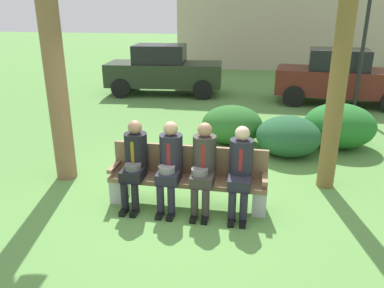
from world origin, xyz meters
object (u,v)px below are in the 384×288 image
at_px(seated_man_centerleft, 170,162).
at_px(shrub_mid_lawn, 232,125).
at_px(seated_man_rightmost, 241,167).
at_px(shrub_near_bench, 288,136).
at_px(shrub_far_lawn, 339,126).
at_px(parked_car_far, 340,77).
at_px(park_bench, 188,177).
at_px(street_lamp, 365,32).
at_px(seated_man_centerright, 203,164).
at_px(parked_car_near, 164,70).
at_px(seated_man_leftmost, 134,159).

height_order(seated_man_centerleft, shrub_mid_lawn, seated_man_centerleft).
relative_size(seated_man_rightmost, shrub_near_bench, 1.00).
xyz_separation_m(shrub_far_lawn, parked_car_far, (0.69, 4.07, 0.37)).
height_order(park_bench, street_lamp, street_lamp).
bearing_deg(seated_man_centerleft, shrub_mid_lawn, 77.68).
bearing_deg(seated_man_centerright, seated_man_rightmost, 0.38).
height_order(seated_man_rightmost, parked_car_near, parked_car_near).
distance_m(seated_man_leftmost, seated_man_rightmost, 1.57).
relative_size(seated_man_leftmost, parked_car_far, 0.32).
bearing_deg(park_bench, parked_car_far, 64.63).
height_order(seated_man_rightmost, shrub_far_lawn, seated_man_rightmost).
relative_size(shrub_far_lawn, parked_car_near, 0.37).
relative_size(seated_man_centerleft, parked_car_near, 0.33).
xyz_separation_m(shrub_near_bench, street_lamp, (2.02, 3.56, 1.84)).
bearing_deg(parked_car_near, street_lamp, -15.97).
xyz_separation_m(seated_man_centerright, shrub_far_lawn, (2.46, 3.24, -0.26)).
height_order(shrub_mid_lawn, parked_car_far, parked_car_far).
distance_m(seated_man_centerright, shrub_far_lawn, 4.07).
xyz_separation_m(seated_man_centerleft, shrub_mid_lawn, (0.67, 3.07, -0.31)).
bearing_deg(seated_man_centerleft, parked_car_near, 105.01).
xyz_separation_m(seated_man_leftmost, shrub_far_lawn, (3.49, 3.24, -0.25)).
xyz_separation_m(seated_man_leftmost, parked_car_near, (-1.55, 7.77, 0.11)).
distance_m(shrub_near_bench, parked_car_near, 6.59).
relative_size(seated_man_leftmost, parked_car_near, 0.32).
height_order(seated_man_centerleft, parked_car_far, parked_car_far).
distance_m(seated_man_leftmost, shrub_mid_lawn, 3.31).
distance_m(seated_man_rightmost, parked_car_near, 8.37).
xyz_separation_m(park_bench, seated_man_leftmost, (-0.78, -0.14, 0.29)).
height_order(park_bench, parked_car_far, parked_car_far).
bearing_deg(seated_man_centerleft, seated_man_leftmost, -179.88).
xyz_separation_m(seated_man_centerleft, shrub_near_bench, (1.85, 2.51, -0.32)).
xyz_separation_m(seated_man_rightmost, parked_car_near, (-3.11, 7.77, 0.11)).
bearing_deg(parked_car_far, shrub_far_lawn, -99.65).
distance_m(park_bench, street_lamp, 7.19).
bearing_deg(street_lamp, seated_man_rightmost, -115.13).
distance_m(shrub_far_lawn, street_lamp, 3.46).
bearing_deg(parked_car_far, seated_man_centerleft, -116.51).
height_order(shrub_mid_lawn, street_lamp, street_lamp).
bearing_deg(shrub_near_bench, shrub_mid_lawn, 154.77).
height_order(shrub_far_lawn, parked_car_near, parked_car_near).
distance_m(park_bench, shrub_far_lawn, 4.12).
height_order(park_bench, shrub_mid_lawn, park_bench).
relative_size(seated_man_rightmost, parked_car_near, 0.32).
relative_size(seated_man_leftmost, shrub_far_lawn, 0.87).
bearing_deg(shrub_near_bench, seated_man_centerright, -118.39).
bearing_deg(street_lamp, parked_car_far, 100.45).
distance_m(seated_man_centerleft, seated_man_centerright, 0.50).
bearing_deg(parked_car_far, street_lamp, -79.55).
distance_m(seated_man_centerright, shrub_near_bench, 2.87).
height_order(seated_man_centerleft, shrub_near_bench, seated_man_centerleft).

